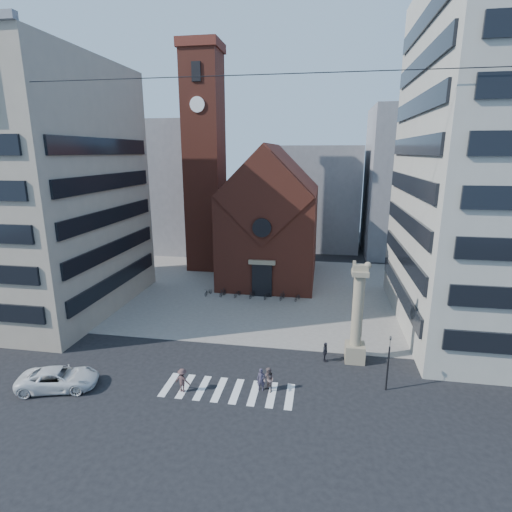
{
  "coord_description": "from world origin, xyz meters",
  "views": [
    {
      "loc": [
        6.91,
        -28.13,
        16.96
      ],
      "look_at": [
        0.78,
        8.0,
        7.39
      ],
      "focal_mm": 28.0,
      "sensor_mm": 36.0,
      "label": 1
    }
  ],
  "objects_px": {
    "pedestrian_0": "(261,380)",
    "white_car": "(58,379)",
    "lion_column": "(357,322)",
    "pedestrian_2": "(325,352)",
    "traffic_light": "(388,362)",
    "pedestrian_1": "(269,380)",
    "scooter_0": "(208,292)"
  },
  "relations": [
    {
      "from": "pedestrian_0",
      "to": "white_car",
      "type": "bearing_deg",
      "value": -168.04
    },
    {
      "from": "lion_column",
      "to": "white_car",
      "type": "distance_m",
      "value": 23.34
    },
    {
      "from": "pedestrian_2",
      "to": "pedestrian_0",
      "type": "bearing_deg",
      "value": 149.47
    },
    {
      "from": "traffic_light",
      "to": "pedestrian_0",
      "type": "xyz_separation_m",
      "value": [
        -9.06,
        -1.52,
        -1.44
      ]
    },
    {
      "from": "traffic_light",
      "to": "pedestrian_0",
      "type": "relative_size",
      "value": 2.53
    },
    {
      "from": "lion_column",
      "to": "pedestrian_1",
      "type": "distance_m",
      "value": 8.95
    },
    {
      "from": "lion_column",
      "to": "white_car",
      "type": "xyz_separation_m",
      "value": [
        -21.84,
        -7.79,
        -2.68
      ]
    },
    {
      "from": "traffic_light",
      "to": "pedestrian_2",
      "type": "xyz_separation_m",
      "value": [
        -4.45,
        3.47,
        -1.44
      ]
    },
    {
      "from": "lion_column",
      "to": "pedestrian_0",
      "type": "xyz_separation_m",
      "value": [
        -7.07,
        -5.52,
        -2.61
      ]
    },
    {
      "from": "pedestrian_0",
      "to": "scooter_0",
      "type": "height_order",
      "value": "pedestrian_0"
    },
    {
      "from": "pedestrian_1",
      "to": "pedestrian_2",
      "type": "height_order",
      "value": "pedestrian_1"
    },
    {
      "from": "pedestrian_0",
      "to": "pedestrian_2",
      "type": "height_order",
      "value": "pedestrian_2"
    },
    {
      "from": "pedestrian_0",
      "to": "pedestrian_1",
      "type": "bearing_deg",
      "value": -5.83
    },
    {
      "from": "lion_column",
      "to": "scooter_0",
      "type": "xyz_separation_m",
      "value": [
        -16.5,
        13.13,
        -3.0
      ]
    },
    {
      "from": "traffic_light",
      "to": "scooter_0",
      "type": "relative_size",
      "value": 2.76
    },
    {
      "from": "white_car",
      "to": "scooter_0",
      "type": "height_order",
      "value": "white_car"
    },
    {
      "from": "lion_column",
      "to": "pedestrian_0",
      "type": "distance_m",
      "value": 9.34
    },
    {
      "from": "lion_column",
      "to": "pedestrian_2",
      "type": "distance_m",
      "value": 3.62
    },
    {
      "from": "lion_column",
      "to": "traffic_light",
      "type": "distance_m",
      "value": 4.62
    },
    {
      "from": "lion_column",
      "to": "scooter_0",
      "type": "bearing_deg",
      "value": 141.47
    },
    {
      "from": "traffic_light",
      "to": "pedestrian_2",
      "type": "distance_m",
      "value": 5.82
    },
    {
      "from": "traffic_light",
      "to": "scooter_0",
      "type": "xyz_separation_m",
      "value": [
        -18.49,
        17.13,
        -1.83
      ]
    },
    {
      "from": "lion_column",
      "to": "pedestrian_1",
      "type": "xyz_separation_m",
      "value": [
        -6.49,
        -5.61,
        -2.53
      ]
    },
    {
      "from": "scooter_0",
      "to": "lion_column",
      "type": "bearing_deg",
      "value": -20.38
    },
    {
      "from": "scooter_0",
      "to": "pedestrian_1",
      "type": "bearing_deg",
      "value": -43.76
    },
    {
      "from": "pedestrian_1",
      "to": "scooter_0",
      "type": "bearing_deg",
      "value": 161.84
    },
    {
      "from": "pedestrian_2",
      "to": "pedestrian_1",
      "type": "bearing_deg",
      "value": 153.75
    },
    {
      "from": "pedestrian_2",
      "to": "traffic_light",
      "type": "bearing_deg",
      "value": -115.71
    },
    {
      "from": "pedestrian_1",
      "to": "pedestrian_0",
      "type": "bearing_deg",
      "value": -145.31
    },
    {
      "from": "pedestrian_1",
      "to": "lion_column",
      "type": "bearing_deg",
      "value": 84.6
    },
    {
      "from": "pedestrian_0",
      "to": "pedestrian_2",
      "type": "relative_size",
      "value": 1.0
    },
    {
      "from": "white_car",
      "to": "scooter_0",
      "type": "xyz_separation_m",
      "value": [
        5.35,
        20.92,
        -0.32
      ]
    }
  ]
}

